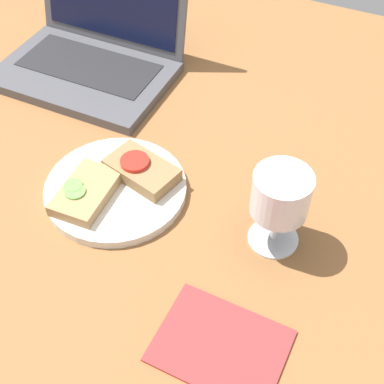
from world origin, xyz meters
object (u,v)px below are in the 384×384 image
Objects in this scene: plate at (116,189)px; laptop at (92,49)px; sandwich_with_tomato at (141,170)px; napkin at (220,346)px; sandwich_with_cucumber at (86,192)px; wine_glass at (281,195)px.

laptop reaches higher than plate.
sandwich_with_tomato reaches higher than napkin.
plate is 34.33cm from laptop.
sandwich_with_cucumber is 0.88× the size of wine_glass.
plate is 1.92× the size of sandwich_with_cucumber.
wine_glass is (28.30, 5.80, 6.87)cm from sandwich_with_cucumber.
sandwich_with_tomato is (2.67, 3.77, 2.01)cm from plate.
plate is 5.04cm from sandwich_with_cucumber.
sandwich_with_cucumber is (-2.80, -3.81, 1.76)cm from plate.
laptop is (-20.76, 27.09, 3.69)cm from plate.
sandwich_with_tomato is at bearing -44.87° from laptop.
sandwich_with_cucumber is at bearing -168.42° from wine_glass.
wine_glass is (22.83, -1.78, 6.62)cm from sandwich_with_tomato.
napkin is at bearing -43.89° from laptop.
wine_glass is 0.82× the size of napkin.
plate is at bearing -125.29° from sandwich_with_tomato.
plate is 1.39× the size of napkin.
napkin is at bearing -42.83° from sandwich_with_tomato.
laptop reaches higher than sandwich_with_cucumber.
napkin is at bearing -91.16° from wine_glass.
laptop is at bearing 136.11° from napkin.
wine_glass reaches higher than napkin.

